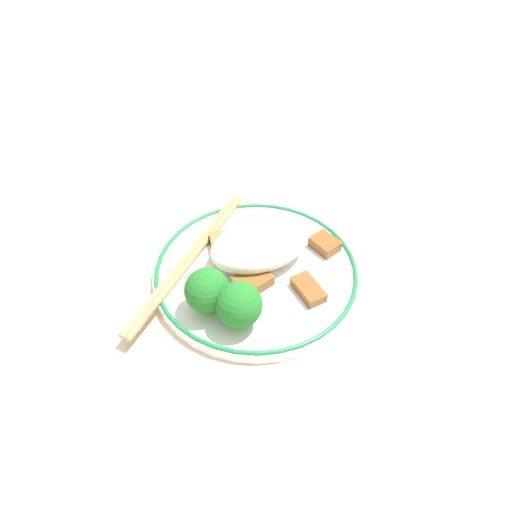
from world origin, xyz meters
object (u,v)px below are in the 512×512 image
plate (256,272)px  broccoli_back_center (239,305)px  broccoli_back_left (207,291)px  chopsticks (189,258)px

plate → broccoli_back_center: (-0.04, -0.06, 0.03)m
broccoli_back_left → broccoli_back_center: (0.02, -0.03, -0.00)m
plate → broccoli_back_left: (-0.06, -0.03, 0.03)m
plate → broccoli_back_center: bearing=-125.9°
broccoli_back_center → chopsticks: bearing=101.3°
broccoli_back_center → chopsticks: 0.10m
broccoli_back_left → chopsticks: 0.07m
broccoli_back_left → plate: bearing=25.7°
plate → chopsticks: 0.07m
plate → chopsticks: chopsticks is taller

